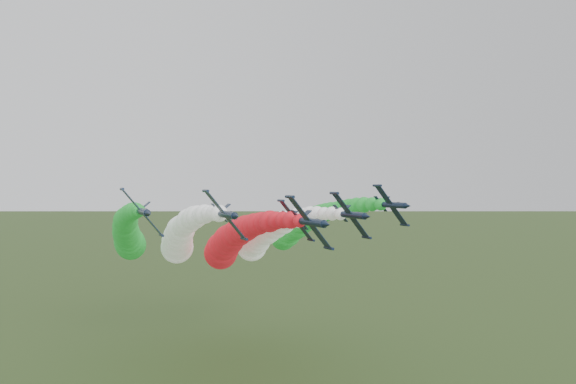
% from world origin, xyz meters
% --- Properties ---
extents(jet_lead, '(15.40, 80.98, 20.89)m').
position_xyz_m(jet_lead, '(1.09, 49.20, 32.77)').
color(jet_lead, black).
rests_on(jet_lead, ground).
extents(jet_inner_left, '(15.47, 81.05, 20.95)m').
position_xyz_m(jet_inner_left, '(-8.17, 59.77, 33.58)').
color(jet_inner_left, black).
rests_on(jet_inner_left, ground).
extents(jet_inner_right, '(15.37, 80.95, 20.86)m').
position_xyz_m(jet_inner_right, '(12.92, 57.69, 33.27)').
color(jet_inner_right, black).
rests_on(jet_inner_right, ground).
extents(jet_outer_left, '(15.24, 80.83, 20.73)m').
position_xyz_m(jet_outer_left, '(-19.42, 68.22, 33.88)').
color(jet_outer_left, black).
rests_on(jet_outer_left, ground).
extents(jet_outer_right, '(14.87, 80.45, 20.35)m').
position_xyz_m(jet_outer_right, '(25.82, 64.75, 34.62)').
color(jet_outer_right, black).
rests_on(jet_outer_right, ground).
extents(jet_trail, '(15.07, 80.66, 20.56)m').
position_xyz_m(jet_trail, '(9.02, 70.52, 31.99)').
color(jet_trail, black).
rests_on(jet_trail, ground).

